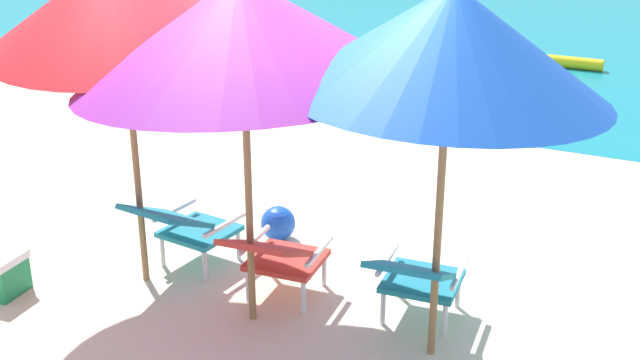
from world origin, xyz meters
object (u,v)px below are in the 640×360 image
at_px(beach_umbrella_center, 243,30).
at_px(beach_ball, 278,223).
at_px(swim_buoy, 550,60).
at_px(lounge_chair_right, 417,276).
at_px(lounge_chair_left, 184,225).
at_px(beach_umbrella_right, 450,41).
at_px(lounge_chair_center, 277,255).

relative_size(beach_umbrella_center, beach_ball, 8.71).
relative_size(swim_buoy, lounge_chair_right, 1.75).
height_order(lounge_chair_left, beach_umbrella_right, beach_umbrella_right).
height_order(lounge_chair_right, beach_umbrella_center, beach_umbrella_center).
height_order(lounge_chair_center, lounge_chair_right, same).
distance_m(lounge_chair_center, lounge_chair_right, 1.02).
xyz_separation_m(swim_buoy, lounge_chair_center, (-0.38, -8.23, 0.31)).
distance_m(beach_umbrella_right, beach_ball, 2.81).
xyz_separation_m(swim_buoy, beach_ball, (-0.89, -7.27, 0.05)).
bearing_deg(swim_buoy, lounge_chair_left, -98.91).
xyz_separation_m(lounge_chair_right, beach_umbrella_center, (-1.08, -0.38, 1.66)).
bearing_deg(beach_umbrella_center, lounge_chair_center, 74.80).
xyz_separation_m(lounge_chair_left, lounge_chair_right, (1.90, -0.00, 0.00)).
height_order(swim_buoy, beach_umbrella_center, beach_umbrella_center).
relative_size(swim_buoy, lounge_chair_center, 1.75).
bearing_deg(beach_umbrella_right, lounge_chair_center, 174.79).
bearing_deg(beach_umbrella_right, lounge_chair_right, 129.80).
bearing_deg(lounge_chair_left, beach_ball, 65.35).
xyz_separation_m(lounge_chair_left, beach_umbrella_right, (2.11, -0.25, 1.68)).
bearing_deg(beach_ball, lounge_chair_right, -28.37).
bearing_deg(lounge_chair_center, beach_umbrella_right, -5.21).
bearing_deg(lounge_chair_right, lounge_chair_center, -172.39).
distance_m(lounge_chair_left, beach_ball, 0.94).
height_order(lounge_chair_left, lounge_chair_right, same).
bearing_deg(lounge_chair_left, beach_umbrella_right, -6.76).
bearing_deg(lounge_chair_right, swim_buoy, 94.49).
bearing_deg(lounge_chair_left, beach_umbrella_center, -25.03).
distance_m(swim_buoy, lounge_chair_center, 8.24).
xyz_separation_m(lounge_chair_left, beach_ball, (0.38, 0.82, -0.25)).
xyz_separation_m(beach_umbrella_center, beach_ball, (-0.45, 1.21, -1.91)).
distance_m(lounge_chair_left, beach_umbrella_center, 1.89).
relative_size(swim_buoy, beach_umbrella_right, 0.58).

